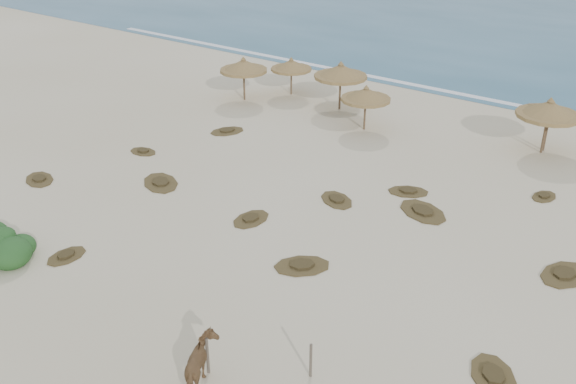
% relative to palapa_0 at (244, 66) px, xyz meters
% --- Properties ---
extents(ground, '(160.00, 160.00, 0.00)m').
position_rel_palapa_0_xyz_m(ground, '(12.67, -16.48, -2.25)').
color(ground, beige).
rests_on(ground, ground).
extents(foam_line, '(70.00, 0.60, 0.01)m').
position_rel_palapa_0_xyz_m(foam_line, '(12.67, 9.52, -2.24)').
color(foam_line, white).
rests_on(foam_line, ground).
extents(palapa_0, '(3.66, 3.66, 2.90)m').
position_rel_palapa_0_xyz_m(palapa_0, '(0.00, 0.00, 0.00)').
color(palapa_0, brown).
rests_on(palapa_0, ground).
extents(palapa_1, '(3.61, 3.61, 2.56)m').
position_rel_palapa_0_xyz_m(palapa_1, '(1.83, 2.75, -0.26)').
color(palapa_1, brown).
rests_on(palapa_1, ground).
extents(palapa_2, '(3.91, 3.91, 3.12)m').
position_rel_palapa_0_xyz_m(palapa_2, '(6.07, 2.15, 0.17)').
color(palapa_2, brown).
rests_on(palapa_2, ground).
extents(palapa_3, '(2.97, 2.97, 2.70)m').
position_rel_palapa_0_xyz_m(palapa_3, '(9.13, 0.02, -0.15)').
color(palapa_3, brown).
rests_on(palapa_3, ground).
extents(palapa_4, '(4.41, 4.41, 3.13)m').
position_rel_palapa_0_xyz_m(palapa_4, '(18.59, 2.70, 0.18)').
color(palapa_4, brown).
rests_on(palapa_4, ground).
extents(palapa_5, '(4.02, 4.02, 2.93)m').
position_rel_palapa_0_xyz_m(palapa_5, '(18.58, 3.06, 0.03)').
color(palapa_5, brown).
rests_on(palapa_5, ground).
extents(horse, '(1.71, 2.00, 1.56)m').
position_rel_palapa_0_xyz_m(horse, '(15.88, -21.00, -1.47)').
color(horse, olive).
rests_on(horse, ground).
extents(fence_post_near, '(0.12, 0.12, 1.31)m').
position_rel_palapa_0_xyz_m(fence_post_near, '(15.62, -20.46, -1.59)').
color(fence_post_near, brown).
rests_on(fence_post_near, ground).
extents(fence_post_far, '(0.09, 0.09, 1.22)m').
position_rel_palapa_0_xyz_m(fence_post_far, '(18.22, -18.75, -1.64)').
color(fence_post_far, brown).
rests_on(fence_post_far, ground).
extents(scrub_0, '(2.31, 1.94, 0.16)m').
position_rel_palapa_0_xyz_m(scrub_0, '(-0.29, -15.44, -2.20)').
color(scrub_0, brown).
rests_on(scrub_0, ground).
extents(scrub_1, '(2.90, 2.55, 0.16)m').
position_rel_palapa_0_xyz_m(scrub_1, '(4.81, -12.16, -2.20)').
color(scrub_1, brown).
rests_on(scrub_1, ground).
extents(scrub_2, '(1.31, 1.96, 0.16)m').
position_rel_palapa_0_xyz_m(scrub_2, '(10.64, -12.34, -2.20)').
color(scrub_2, brown).
rests_on(scrub_2, ground).
extents(scrub_3, '(3.02, 2.62, 0.16)m').
position_rel_palapa_0_xyz_m(scrub_3, '(16.40, -7.26, -2.20)').
color(scrub_3, brown).
rests_on(scrub_3, ground).
extents(scrub_4, '(2.24, 2.43, 0.16)m').
position_rel_palapa_0_xyz_m(scrub_4, '(22.70, -15.50, -2.20)').
color(scrub_4, brown).
rests_on(scrub_4, ground).
extents(scrub_5, '(2.00, 2.57, 0.16)m').
position_rel_palapa_0_xyz_m(scrub_5, '(22.91, -8.64, -2.20)').
color(scrub_5, brown).
rests_on(scrub_5, ground).
extents(scrub_6, '(2.08, 2.39, 0.16)m').
position_rel_palapa_0_xyz_m(scrub_6, '(2.90, -5.07, -2.20)').
color(scrub_6, brown).
rests_on(scrub_6, ground).
extents(scrub_7, '(2.27, 2.01, 0.16)m').
position_rel_palapa_0_xyz_m(scrub_7, '(14.98, -5.86, -2.20)').
color(scrub_7, brown).
rests_on(scrub_7, ground).
extents(scrub_8, '(1.66, 1.15, 0.16)m').
position_rel_palapa_0_xyz_m(scrub_8, '(1.22, -10.03, -2.20)').
color(scrub_8, brown).
rests_on(scrub_8, ground).
extents(scrub_9, '(2.57, 2.58, 0.16)m').
position_rel_palapa_0_xyz_m(scrub_9, '(14.57, -14.03, -2.20)').
color(scrub_9, brown).
rests_on(scrub_9, ground).
extents(scrub_10, '(1.21, 1.61, 0.16)m').
position_rel_palapa_0_xyz_m(scrub_10, '(20.33, -2.56, -2.20)').
color(scrub_10, brown).
rests_on(scrub_10, ground).
extents(scrub_11, '(1.12, 1.69, 0.16)m').
position_rel_palapa_0_xyz_m(scrub_11, '(6.65, -18.99, -2.20)').
color(scrub_11, brown).
rests_on(scrub_11, ground).
extents(scrub_13, '(2.33, 2.08, 0.16)m').
position_rel_palapa_0_xyz_m(scrub_13, '(12.70, -8.60, -2.20)').
color(scrub_13, brown).
rests_on(scrub_13, ground).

